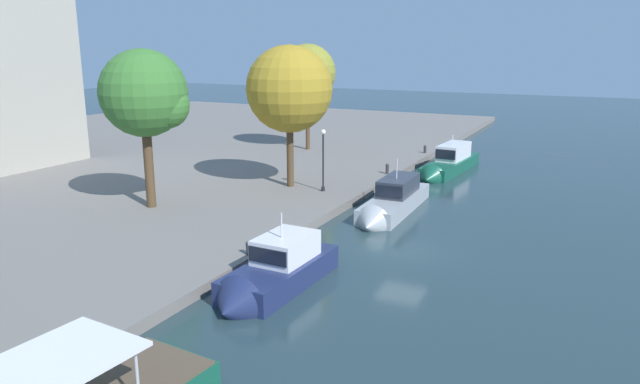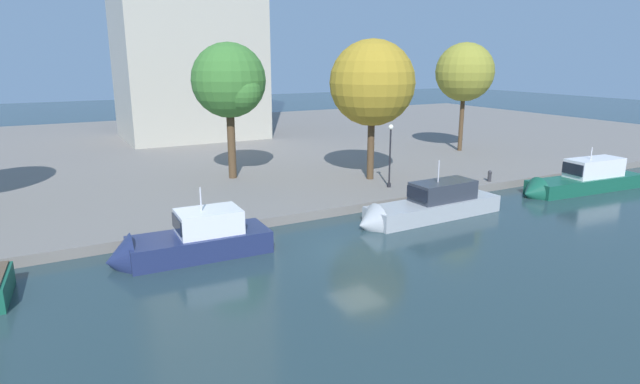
% 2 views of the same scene
% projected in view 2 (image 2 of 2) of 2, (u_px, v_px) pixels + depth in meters
% --- Properties ---
extents(ground_plane, '(220.00, 220.00, 0.00)m').
position_uv_depth(ground_plane, '(357.00, 253.00, 26.25)').
color(ground_plane, '#23383D').
extents(dock_promenade, '(120.00, 55.00, 0.56)m').
position_uv_depth(dock_promenade, '(185.00, 149.00, 54.65)').
color(dock_promenade, slate).
rests_on(dock_promenade, ground_plane).
extents(motor_yacht_1, '(7.87, 2.85, 4.33)m').
position_uv_depth(motor_yacht_1, '(188.00, 245.00, 25.63)').
color(motor_yacht_1, navy).
rests_on(motor_yacht_1, ground_plane).
extents(motor_yacht_2, '(10.08, 2.62, 4.32)m').
position_uv_depth(motor_yacht_2, '(427.00, 209.00, 31.86)').
color(motor_yacht_2, '#9EA3A8').
rests_on(motor_yacht_2, ground_plane).
extents(motor_yacht_3, '(10.86, 3.05, 3.97)m').
position_uv_depth(motor_yacht_3, '(581.00, 182.00, 38.32)').
color(motor_yacht_3, '#14513D').
rests_on(motor_yacht_3, ground_plane).
extents(mooring_bollard_0, '(0.30, 0.30, 0.71)m').
position_uv_depth(mooring_bollard_0, '(213.00, 218.00, 28.85)').
color(mooring_bollard_0, '#2D2D33').
rests_on(mooring_bollard_0, dock_promenade).
extents(mooring_bollard_1, '(0.30, 0.30, 0.76)m').
position_uv_depth(mooring_bollard_1, '(583.00, 163.00, 43.88)').
color(mooring_bollard_1, '#2D2D33').
rests_on(mooring_bollard_1, dock_promenade).
extents(mooring_bollard_2, '(0.29, 0.29, 0.85)m').
position_uv_depth(mooring_bollard_2, '(490.00, 175.00, 38.92)').
color(mooring_bollard_2, '#2D2D33').
rests_on(mooring_bollard_2, dock_promenade).
extents(lamp_post, '(0.36, 0.36, 4.47)m').
position_uv_depth(lamp_post, '(390.00, 151.00, 36.70)').
color(lamp_post, black).
rests_on(lamp_post, dock_promenade).
extents(tree_1, '(6.26, 6.26, 10.31)m').
position_uv_depth(tree_1, '(371.00, 82.00, 37.96)').
color(tree_1, '#4C3823').
rests_on(tree_1, dock_promenade).
extents(tree_2, '(5.48, 5.54, 10.08)m').
position_uv_depth(tree_2, '(229.00, 82.00, 38.33)').
color(tree_2, '#4C3823').
rests_on(tree_2, dock_promenade).
extents(tree_3, '(5.56, 5.56, 10.39)m').
position_uv_depth(tree_3, '(463.00, 73.00, 50.12)').
color(tree_3, '#4C3823').
rests_on(tree_3, dock_promenade).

